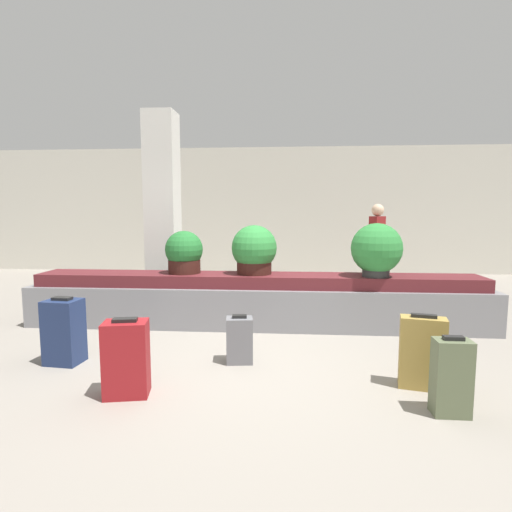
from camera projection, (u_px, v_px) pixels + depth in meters
The scene contains 13 objects.
ground_plane at pixel (247, 360), 4.24m from camera, with size 18.00×18.00×0.00m, color gray.
back_wall at pixel (271, 210), 10.29m from camera, with size 18.00×0.06×3.20m.
carousel at pixel (256, 301), 5.49m from camera, with size 6.26×0.72×0.72m.
pillar at pixel (163, 210), 6.70m from camera, with size 0.50×0.50×3.20m.
suitcase_0 at pixel (126, 358), 3.39m from camera, with size 0.40×0.31×0.67m.
suitcase_1 at pixel (422, 353), 3.53m from camera, with size 0.41×0.26×0.67m.
suitcase_2 at pixel (451, 377), 3.06m from camera, with size 0.27×0.18×0.63m.
suitcase_3 at pixel (240, 340), 4.14m from camera, with size 0.29×0.23×0.50m.
suitcase_4 at pixel (64, 331), 4.12m from camera, with size 0.37×0.31×0.70m.
potted_plant_0 at pixel (254, 251), 5.46m from camera, with size 0.62×0.62×0.67m.
potted_plant_1 at pixel (184, 253), 5.52m from camera, with size 0.52×0.52×0.59m.
potted_plant_2 at pixel (376, 250), 5.20m from camera, with size 0.66×0.66×0.70m.
traveler_0 at pixel (377, 239), 7.92m from camera, with size 0.35×0.35×1.72m.
Camera 1 is at (0.41, -4.08, 1.56)m, focal length 28.00 mm.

